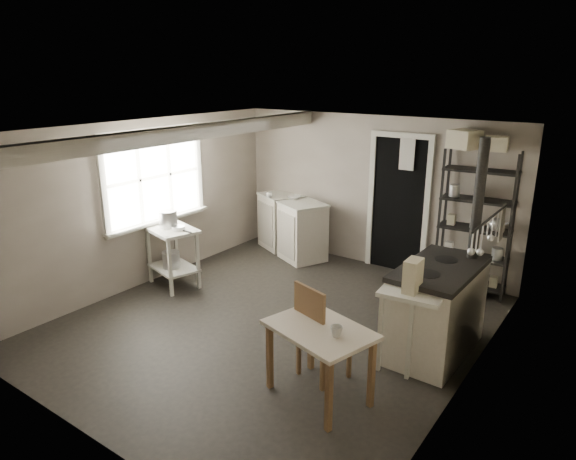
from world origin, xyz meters
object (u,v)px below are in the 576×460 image
Objects in this scene: base_cabinets at (292,226)px; stove at (436,314)px; chair at (324,332)px; flour_sack at (456,278)px; stockpot at (168,220)px; work_table at (319,360)px; shelf_rack at (475,225)px; prep_table at (173,258)px.

base_cabinets is 3.51m from stove.
chair reaches higher than flour_sack.
work_table is (3.13, -1.05, -0.56)m from stockpot.
shelf_rack reaches higher than flour_sack.
flour_sack is (0.29, 3.00, -0.14)m from work_table.
prep_table is 0.84× the size of chair.
shelf_rack reaches higher than base_cabinets.
work_table is at bearing -26.40° from base_cabinets.
base_cabinets is 1.41× the size of chair.
stockpot is at bearing -153.66° from shelf_rack.
shelf_rack is 1.56× the size of stove.
prep_table is at bearing -15.76° from stockpot.
work_table is at bearing -18.61° from prep_table.
shelf_rack reaches higher than work_table.
shelf_rack is 3.30m from work_table.
stockpot is 2.20m from base_cabinets.
base_cabinets is at bearing 177.22° from shelf_rack.
work_table is 1.93× the size of flour_sack.
base_cabinets reaches higher than prep_table.
stove is at bearing -89.82° from shelf_rack.
shelf_rack is (3.54, 2.18, 0.01)m from stockpot.
chair is (2.35, -2.79, 0.02)m from base_cabinets.
work_table reaches higher than flour_sack.
chair is at bearing -13.77° from stockpot.
prep_table is 3.89m from flour_sack.
base_cabinets is (0.64, 2.05, -0.48)m from stockpot.
flour_sack is (-0.11, -0.23, -0.71)m from shelf_rack.
chair reaches higher than stove.
stockpot is 4.00m from flour_sack.
stockpot is (-0.08, 0.02, 0.54)m from prep_table.
chair is at bearing -99.24° from flour_sack.
shelf_rack is 1.94× the size of chair.
prep_table is 4.14m from shelf_rack.
stockpot is 3.76m from stove.
stockpot is 0.27× the size of chair.
stove is 1.52m from work_table.
chair is (2.91, -0.71, 0.08)m from prep_table.
flour_sack is (3.43, 1.95, -0.70)m from stockpot.
flour_sack is at bearing 101.45° from stove.
stove is 1.33× the size of work_table.
chair reaches higher than work_table.
stove is at bearing 5.48° from stockpot.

